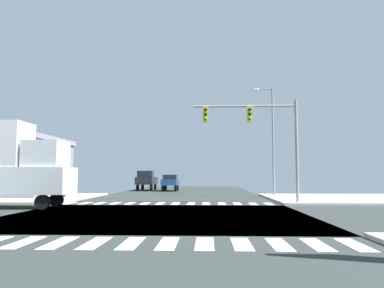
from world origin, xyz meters
TOP-DOWN VIEW (x-y plane):
  - ground at (0.00, 0.00)m, footprint 90.00×90.00m
  - sidewalk_corner_ne at (13.00, 12.00)m, footprint 12.00×12.00m
  - sidewalk_corner_nw at (-13.00, 12.00)m, footprint 12.00×12.00m
  - crosswalk_near at (-0.25, -7.30)m, footprint 13.50×2.00m
  - crosswalk_far at (-0.25, 7.30)m, footprint 13.50×2.00m
  - traffic_signal_mast at (5.54, 7.20)m, footprint 6.81×0.55m
  - street_lamp at (7.73, 15.10)m, footprint 1.78×0.32m
  - box_truck_farside_1 at (-9.20, 3.50)m, footprint 7.20×2.40m
  - pickup_queued_2 at (-5.00, 28.21)m, footprint 2.00×5.10m
  - sedan_trailing_2 at (-2.00, 26.90)m, footprint 1.80×4.30m

SIDE VIEW (x-z plane):
  - ground at x=0.00m, z-range -0.05..0.00m
  - crosswalk_near at x=-0.25m, z-range 0.00..0.01m
  - crosswalk_far at x=-0.25m, z-range 0.00..0.01m
  - sidewalk_corner_ne at x=13.00m, z-range 0.00..0.14m
  - sidewalk_corner_nw at x=-13.00m, z-range 0.00..0.14m
  - sedan_trailing_2 at x=-2.00m, z-range 0.18..2.06m
  - pickup_queued_2 at x=-5.00m, z-range 0.12..2.47m
  - box_truck_farside_1 at x=-9.20m, z-range 0.14..4.99m
  - traffic_signal_mast at x=5.54m, z-range 1.62..8.39m
  - street_lamp at x=7.73m, z-range 0.82..10.19m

